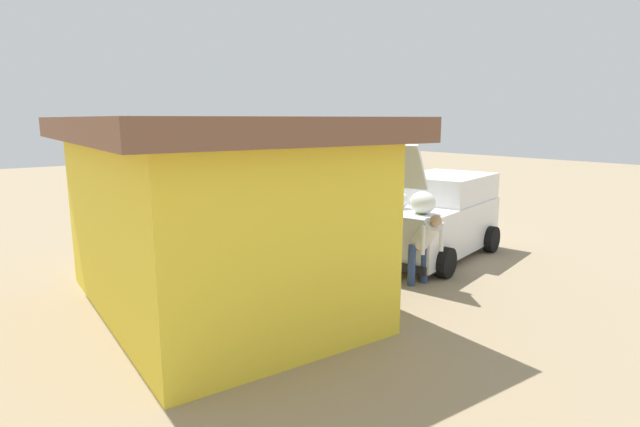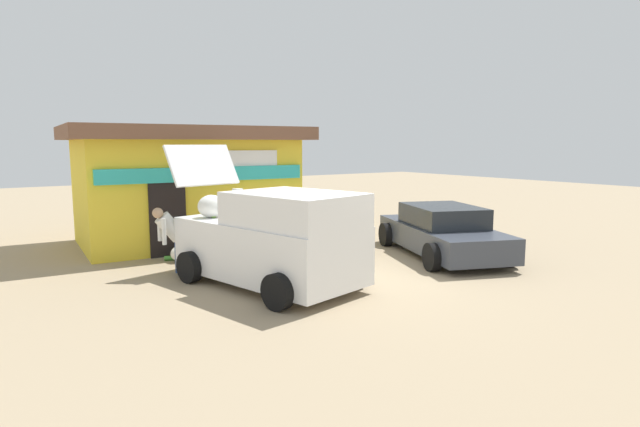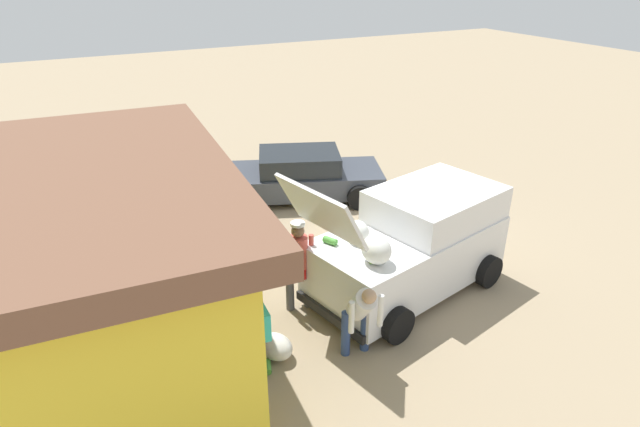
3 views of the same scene
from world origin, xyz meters
The scene contains 8 objects.
ground_plane centered at (0.00, 0.00, 0.00)m, with size 60.00×60.00×0.00m, color #9E896B.
storefront_bar centered at (-0.89, 6.27, 1.68)m, with size 6.57×4.71×3.26m.
delivery_van centered at (-1.20, 0.67, 0.95)m, with size 2.87×4.63×2.78m.
parked_sedan centered at (3.71, 0.76, 0.60)m, with size 3.29×4.67×1.26m.
vendor_standing centered at (-0.88, 2.91, 1.01)m, with size 0.39×0.56×1.76m.
customer_bending centered at (-2.57, 2.64, 0.88)m, with size 0.69×0.57×1.47m.
unloaded_banana_pile centered at (-1.93, 3.85, 0.18)m, with size 0.79×0.80×0.40m.
paint_bucket centered at (0.73, 3.65, 0.18)m, with size 0.31×0.31×0.37m, color silver.
Camera 1 is at (-8.72, 10.13, 3.24)m, focal length 28.36 mm.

